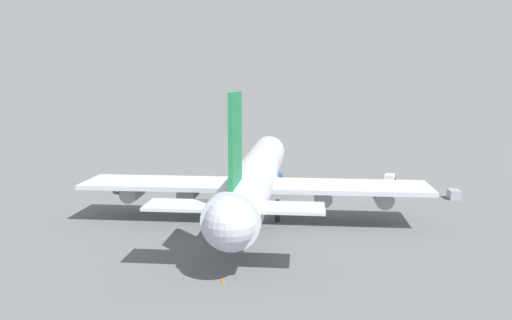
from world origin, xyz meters
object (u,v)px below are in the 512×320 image
object	(u,v)px
maintenance_van	(128,187)
cargo_airplane	(256,176)
catering_truck	(390,178)
safety_cone_tail	(223,280)
pushback_tractor	(275,177)
safety_cone_nose	(252,181)
cargo_container_fore	(454,194)

from	to	relation	value
maintenance_van	cargo_airplane	bearing A→B (deg)	-119.73
catering_truck	safety_cone_tail	world-z (taller)	catering_truck
pushback_tractor	safety_cone_nose	size ratio (longest dim) A/B	5.85
catering_truck	safety_cone_tail	distance (m)	65.24
pushback_tractor	safety_cone_tail	distance (m)	57.35
safety_cone_tail	cargo_airplane	bearing A→B (deg)	-1.74
cargo_airplane	safety_cone_tail	size ratio (longest dim) A/B	99.46
cargo_airplane	catering_truck	size ratio (longest dim) A/B	12.11
catering_truck	cargo_container_fore	distance (m)	17.73
maintenance_van	catering_truck	world-z (taller)	maintenance_van
maintenance_van	pushback_tractor	bearing A→B (deg)	-64.10
safety_cone_tail	maintenance_van	bearing A→B (deg)	30.99
maintenance_van	pushback_tractor	xyz separation A→B (m)	(13.73, -28.28, -0.01)
cargo_container_fore	safety_cone_tail	distance (m)	57.64
cargo_airplane	cargo_container_fore	xyz separation A→B (m)	(16.36, -35.78, -5.86)
pushback_tractor	cargo_container_fore	world-z (taller)	pushback_tractor
pushback_tractor	safety_cone_tail	bearing A→B (deg)	177.89
maintenance_van	cargo_container_fore	world-z (taller)	maintenance_van
cargo_airplane	safety_cone_tail	bearing A→B (deg)	178.26
catering_truck	cargo_container_fore	world-z (taller)	catering_truck
catering_truck	cargo_container_fore	xyz separation A→B (m)	(-14.89, -9.62, -0.16)
catering_truck	safety_cone_nose	size ratio (longest dim) A/B	6.92
cargo_airplane	pushback_tractor	bearing A→B (deg)	-2.45
maintenance_van	cargo_container_fore	xyz separation A→B (m)	(0.92, -62.81, -0.30)
cargo_container_fore	safety_cone_tail	bearing A→B (deg)	140.53
cargo_airplane	catering_truck	world-z (taller)	cargo_airplane
pushback_tractor	safety_cone_nose	xyz separation A→B (m)	(-0.79, 4.86, -0.78)
pushback_tractor	safety_cone_nose	bearing A→B (deg)	99.30
maintenance_van	pushback_tractor	distance (m)	31.44
catering_truck	cargo_airplane	bearing A→B (deg)	140.07
pushback_tractor	cargo_container_fore	bearing A→B (deg)	-110.36
maintenance_van	catering_truck	distance (m)	55.49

